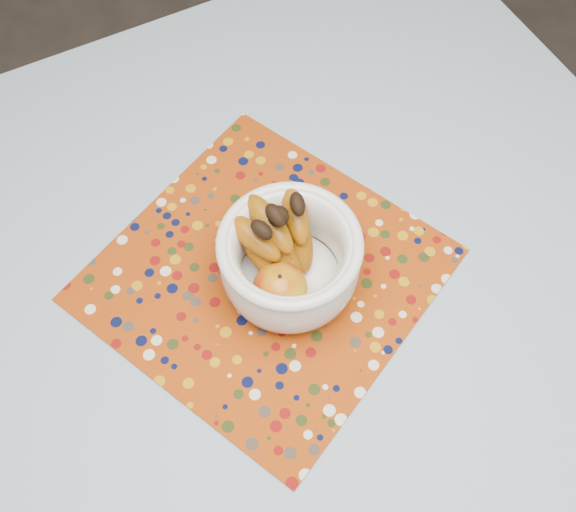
{
  "coord_description": "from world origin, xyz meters",
  "views": [
    {
      "loc": [
        -0.14,
        -0.29,
        1.6
      ],
      "look_at": [
        0.05,
        0.09,
        0.83
      ],
      "focal_mm": 42.0,
      "sensor_mm": 36.0,
      "label": 1
    }
  ],
  "objects": [
    {
      "name": "tablecloth",
      "position": [
        0.0,
        0.0,
        0.76
      ],
      "size": [
        1.32,
        1.32,
        0.01
      ],
      "primitive_type": "cube",
      "color": "slate",
      "rests_on": "table"
    },
    {
      "name": "table",
      "position": [
        0.0,
        0.0,
        0.67
      ],
      "size": [
        1.2,
        1.2,
        0.75
      ],
      "color": "brown",
      "rests_on": "ground"
    },
    {
      "name": "placemat",
      "position": [
        0.03,
        0.11,
        0.76
      ],
      "size": [
        0.56,
        0.56,
        0.0
      ],
      "primitive_type": "cube",
      "rotation": [
        0.0,
        0.0,
        0.44
      ],
      "color": "#8C3107",
      "rests_on": "tablecloth"
    },
    {
      "name": "fruit_bowl",
      "position": [
        0.05,
        0.09,
        0.83
      ],
      "size": [
        0.19,
        0.19,
        0.15
      ],
      "color": "silver",
      "rests_on": "placemat"
    }
  ]
}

